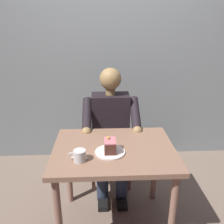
# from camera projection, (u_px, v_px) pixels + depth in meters

# --- Properties ---
(ground_plane) EXTENTS (14.00, 14.00, 0.00)m
(ground_plane) POSITION_uv_depth(u_px,v_px,m) (114.00, 222.00, 2.05)
(ground_plane) COLOR #746153
(cafe_rear_panel) EXTENTS (6.40, 0.12, 3.00)m
(cafe_rear_panel) POSITION_uv_depth(u_px,v_px,m) (108.00, 32.00, 2.65)
(cafe_rear_panel) COLOR gray
(cafe_rear_panel) RESTS_ON ground
(dining_table) EXTENTS (0.91, 0.70, 0.72)m
(dining_table) POSITION_uv_depth(u_px,v_px,m) (114.00, 159.00, 1.83)
(dining_table) COLOR #845F4A
(dining_table) RESTS_ON ground
(chair) EXTENTS (0.42, 0.42, 0.90)m
(chair) POSITION_uv_depth(u_px,v_px,m) (110.00, 134.00, 2.52)
(chair) COLOR #885648
(chair) RESTS_ON ground
(seated_person) EXTENTS (0.53, 0.58, 1.22)m
(seated_person) POSITION_uv_depth(u_px,v_px,m) (111.00, 130.00, 2.30)
(seated_person) COLOR black
(seated_person) RESTS_ON ground
(dessert_plate) EXTENTS (0.22, 0.22, 0.01)m
(dessert_plate) POSITION_uv_depth(u_px,v_px,m) (110.00, 152.00, 1.73)
(dessert_plate) COLOR silver
(dessert_plate) RESTS_ON dining_table
(cake_slice) EXTENTS (0.08, 0.12, 0.11)m
(cake_slice) POSITION_uv_depth(u_px,v_px,m) (110.00, 146.00, 1.71)
(cake_slice) COLOR #4D281F
(cake_slice) RESTS_ON dessert_plate
(coffee_cup) EXTENTS (0.12, 0.09, 0.08)m
(coffee_cup) POSITION_uv_depth(u_px,v_px,m) (79.00, 155.00, 1.61)
(coffee_cup) COLOR silver
(coffee_cup) RESTS_ON dining_table
(dessert_spoon) EXTENTS (0.05, 0.14, 0.01)m
(dessert_spoon) POSITION_uv_depth(u_px,v_px,m) (84.00, 158.00, 1.65)
(dessert_spoon) COLOR silver
(dessert_spoon) RESTS_ON dining_table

